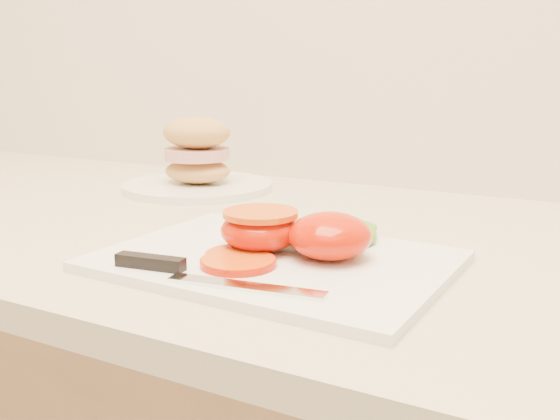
% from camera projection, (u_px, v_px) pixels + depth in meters
% --- Properties ---
extents(cutting_board, '(0.34, 0.25, 0.01)m').
position_uv_depth(cutting_board, '(275.00, 261.00, 0.62)').
color(cutting_board, white).
rests_on(cutting_board, counter).
extents(tomato_half_dome, '(0.08, 0.08, 0.05)m').
position_uv_depth(tomato_half_dome, '(330.00, 236.00, 0.61)').
color(tomato_half_dome, red).
rests_on(tomato_half_dome, cutting_board).
extents(tomato_half_cut, '(0.08, 0.08, 0.04)m').
position_uv_depth(tomato_half_cut, '(261.00, 229.00, 0.64)').
color(tomato_half_cut, red).
rests_on(tomato_half_cut, cutting_board).
extents(tomato_slice_0, '(0.07, 0.07, 0.01)m').
position_uv_depth(tomato_slice_0, '(238.00, 262.00, 0.59)').
color(tomato_slice_0, orange).
rests_on(tomato_slice_0, cutting_board).
extents(tomato_slice_1, '(0.06, 0.06, 0.01)m').
position_uv_depth(tomato_slice_1, '(238.00, 255.00, 0.61)').
color(tomato_slice_1, orange).
rests_on(tomato_slice_1, cutting_board).
extents(lettuce_leaf_0, '(0.13, 0.13, 0.02)m').
position_uv_depth(lettuce_leaf_0, '(333.00, 232.00, 0.67)').
color(lettuce_leaf_0, olive).
rests_on(lettuce_leaf_0, cutting_board).
extents(knife, '(0.21, 0.04, 0.01)m').
position_uv_depth(knife, '(186.00, 271.00, 0.56)').
color(knife, silver).
rests_on(knife, cutting_board).
extents(sandwich_plate, '(0.24, 0.24, 0.12)m').
position_uv_depth(sandwich_plate, '(197.00, 164.00, 1.00)').
color(sandwich_plate, white).
rests_on(sandwich_plate, counter).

